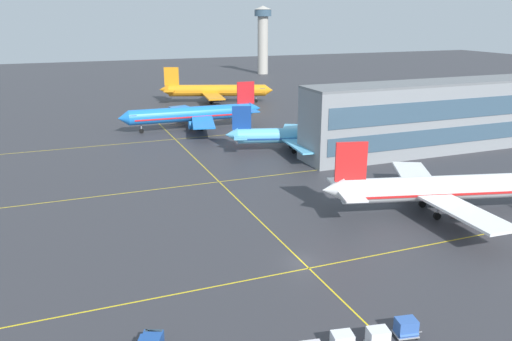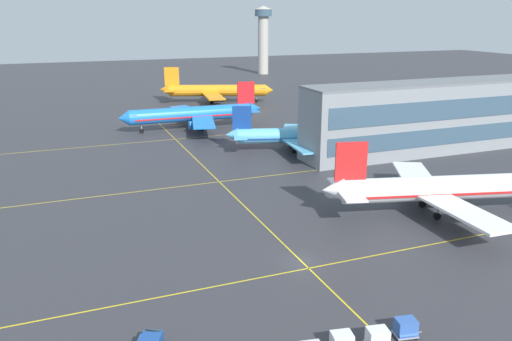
% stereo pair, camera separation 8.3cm
% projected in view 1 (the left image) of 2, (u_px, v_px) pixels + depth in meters
% --- Properties ---
extents(ground_plane, '(600.00, 600.00, 0.00)m').
position_uv_depth(ground_plane, '(301.00, 261.00, 63.28)').
color(ground_plane, '#333338').
extents(airliner_front_gate, '(36.86, 31.39, 11.60)m').
position_uv_depth(airliner_front_gate, '(441.00, 188.00, 77.51)').
color(airliner_front_gate, white).
rests_on(airliner_front_gate, ground).
extents(airliner_second_row, '(32.18, 27.48, 10.22)m').
position_uv_depth(airliner_second_row, '(298.00, 135.00, 113.30)').
color(airliner_second_row, '#5BB7E5').
rests_on(airliner_second_row, ground).
extents(airliner_third_row, '(38.18, 32.99, 11.89)m').
position_uv_depth(airliner_third_row, '(193.00, 114.00, 134.52)').
color(airliner_third_row, blue).
rests_on(airliner_third_row, ground).
extents(airliner_far_left_stand, '(37.73, 32.30, 12.08)m').
position_uv_depth(airliner_far_left_stand, '(216.00, 91.00, 175.00)').
color(airliner_far_left_stand, orange).
rests_on(airliner_far_left_stand, ground).
extents(taxiway_markings, '(124.77, 117.47, 0.01)m').
position_uv_depth(taxiway_markings, '(219.00, 182.00, 93.17)').
color(taxiway_markings, yellow).
rests_on(taxiway_markings, ground).
extents(baggage_cart_row_fourth, '(2.86, 2.01, 1.86)m').
position_uv_depth(baggage_cart_row_fourth, '(378.00, 338.00, 46.66)').
color(baggage_cart_row_fourth, '#99999E').
rests_on(baggage_cart_row_fourth, ground).
extents(baggage_cart_row_fifth, '(2.86, 2.01, 1.86)m').
position_uv_depth(baggage_cart_row_fifth, '(406.00, 328.00, 48.15)').
color(baggage_cart_row_fifth, '#99999E').
rests_on(baggage_cart_row_fifth, ground).
extents(terminal_building, '(73.63, 10.23, 15.37)m').
position_uv_depth(terminal_building, '(456.00, 115.00, 114.47)').
color(terminal_building, gray).
rests_on(terminal_building, ground).
extents(control_tower, '(8.82, 8.82, 33.11)m').
position_uv_depth(control_tower, '(263.00, 34.00, 255.39)').
color(control_tower, '#ADA89E').
rests_on(control_tower, ground).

